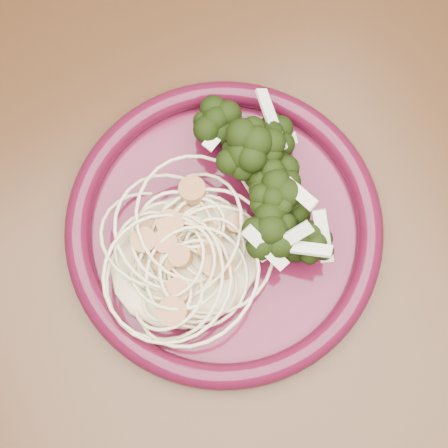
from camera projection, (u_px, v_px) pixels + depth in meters
name	position (u px, v px, depth m)	size (l,w,h in m)	color
dining_table	(252.00, 182.00, 0.70)	(1.20, 0.80, 0.75)	#472814
dinner_plate	(224.00, 227.00, 0.58)	(0.36, 0.36, 0.02)	#4C0D22
spaghetti_pile	(185.00, 257.00, 0.56)	(0.14, 0.12, 0.03)	beige
scallop_cluster	(182.00, 248.00, 0.52)	(0.12, 0.12, 0.04)	#B47744
broccoli_pile	(271.00, 179.00, 0.56)	(0.10, 0.16, 0.06)	black
onion_garnish	(274.00, 165.00, 0.53)	(0.07, 0.10, 0.06)	beige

